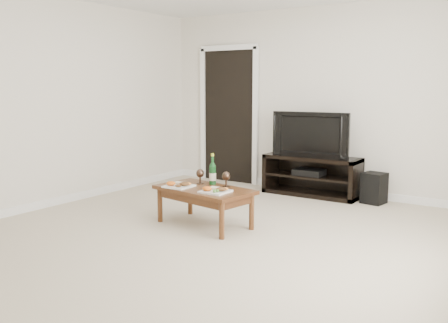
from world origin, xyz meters
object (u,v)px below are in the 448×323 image
subwoofer (374,188)px  coffee_table (204,207)px  television (313,134)px  media_console (312,176)px

subwoofer → coffee_table: coffee_table is taller
television → coffee_table: (-0.34, -2.06, -0.65)m
television → subwoofer: (0.87, 0.01, -0.66)m
media_console → subwoofer: size_ratio=3.32×
media_console → coffee_table: media_console is taller
subwoofer → media_console: bearing=-170.2°
subwoofer → coffee_table: size_ratio=0.37×
media_console → television: size_ratio=1.25×
subwoofer → coffee_table: bearing=-111.2°
television → coffee_table: 2.18m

